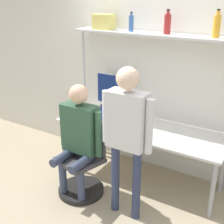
% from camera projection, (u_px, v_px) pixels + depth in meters
% --- Properties ---
extents(ground_plane, '(12.00, 12.00, 0.00)m').
position_uv_depth(ground_plane, '(125.00, 191.00, 3.91)').
color(ground_plane, tan).
extents(wall_back, '(8.00, 0.06, 2.70)m').
position_uv_depth(wall_back, '(156.00, 72.00, 4.04)').
color(wall_back, silver).
rests_on(wall_back, ground_plane).
extents(desk, '(2.18, 0.75, 0.72)m').
position_uv_depth(desk, '(141.00, 131.00, 3.97)').
color(desk, silver).
rests_on(desk, ground_plane).
extents(shelf_unit, '(2.07, 0.32, 1.87)m').
position_uv_depth(shelf_unit, '(151.00, 52.00, 3.77)').
color(shelf_unit, silver).
rests_on(shelf_unit, ground_plane).
extents(monitor, '(0.48, 0.20, 0.56)m').
position_uv_depth(monitor, '(112.00, 92.00, 4.30)').
color(monitor, '#B7B7BC').
rests_on(monitor, desk).
extents(laptop, '(0.35, 0.23, 0.22)m').
position_uv_depth(laptop, '(109.00, 119.00, 4.03)').
color(laptop, '#333338').
rests_on(laptop, desk).
extents(cell_phone, '(0.07, 0.15, 0.01)m').
position_uv_depth(cell_phone, '(126.00, 128.00, 3.92)').
color(cell_phone, black).
rests_on(cell_phone, desk).
extents(office_chair, '(0.57, 0.57, 0.94)m').
position_uv_depth(office_chair, '(83.00, 171.00, 3.80)').
color(office_chair, black).
rests_on(office_chair, ground_plane).
extents(person_seated, '(0.58, 0.47, 1.39)m').
position_uv_depth(person_seated, '(78.00, 132.00, 3.57)').
color(person_seated, '#38425B').
rests_on(person_seated, ground_plane).
extents(person_standing, '(0.57, 0.23, 1.68)m').
position_uv_depth(person_standing, '(127.00, 126.00, 3.13)').
color(person_standing, '#2D3856').
rests_on(person_standing, ground_plane).
extents(bottle_red, '(0.08, 0.08, 0.28)m').
position_uv_depth(bottle_red, '(167.00, 24.00, 3.56)').
color(bottle_red, maroon).
rests_on(bottle_red, shelf_unit).
extents(bottle_blue, '(0.06, 0.06, 0.23)m').
position_uv_depth(bottle_blue, '(131.00, 23.00, 3.79)').
color(bottle_blue, '#335999').
rests_on(bottle_blue, shelf_unit).
extents(bottle_amber, '(0.08, 0.08, 0.29)m').
position_uv_depth(bottle_amber, '(217.00, 26.00, 3.28)').
color(bottle_amber, gold).
rests_on(bottle_amber, shelf_unit).
extents(storage_box, '(0.26, 0.18, 0.19)m').
position_uv_depth(storage_box, '(104.00, 22.00, 3.99)').
color(storage_box, '#DBCC66').
rests_on(storage_box, shelf_unit).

